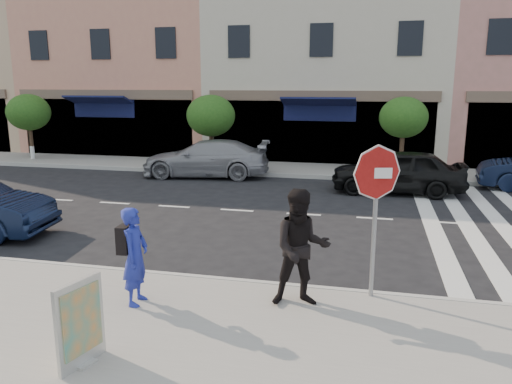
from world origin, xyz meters
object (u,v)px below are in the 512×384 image
walker (301,248)px  car_far_mid (398,171)px  photographer (135,256)px  car_far_left (206,158)px  stop_sign (376,188)px  poster_board (81,325)px

walker → car_far_mid: 10.05m
photographer → car_far_left: (-2.81, 11.84, -0.23)m
stop_sign → photographer: size_ratio=1.60×
walker → car_far_left: 12.53m
photographer → car_far_left: bearing=9.7°
poster_board → car_far_left: car_far_left is taller
stop_sign → car_far_mid: stop_sign is taller
stop_sign → car_far_left: 12.62m
photographer → walker: (2.64, 0.56, 0.15)m
stop_sign → walker: bearing=-166.8°
photographer → car_far_left: 12.17m
photographer → poster_board: 1.90m
photographer → walker: walker is taller
poster_board → car_far_left: bearing=117.4°
poster_board → car_far_left: (-2.97, 13.71, 0.03)m
poster_board → car_far_left: size_ratio=0.23×
photographer → car_far_mid: size_ratio=0.37×
car_far_left → car_far_mid: 7.54m
photographer → poster_board: (0.16, -1.87, -0.25)m
poster_board → car_far_mid: size_ratio=0.26×
walker → poster_board: (-2.49, -2.44, -0.41)m
poster_board → car_far_mid: 13.07m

